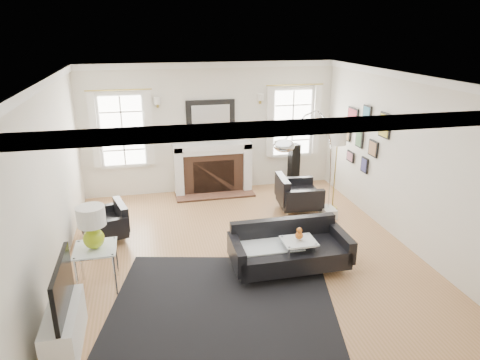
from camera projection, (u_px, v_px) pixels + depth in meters
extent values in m
plane|color=#A47344|center=(241.00, 252.00, 7.00)|extent=(6.00, 6.00, 0.00)
cube|color=silver|center=(211.00, 128.00, 9.28)|extent=(5.50, 0.04, 2.80)
cube|color=silver|center=(317.00, 276.00, 3.77)|extent=(5.50, 0.04, 2.80)
cube|color=silver|center=(49.00, 185.00, 5.95)|extent=(0.04, 6.00, 2.80)
cube|color=silver|center=(403.00, 160.00, 7.10)|extent=(0.04, 6.00, 2.80)
cube|color=white|center=(242.00, 77.00, 6.05)|extent=(5.50, 6.00, 0.02)
cube|color=white|center=(242.00, 82.00, 6.07)|extent=(5.50, 6.00, 0.12)
cube|color=white|center=(179.00, 171.00, 9.23)|extent=(0.18, 0.38, 1.10)
cube|color=white|center=(246.00, 166.00, 9.54)|extent=(0.18, 0.38, 1.10)
cube|color=white|center=(212.00, 146.00, 9.21)|extent=(1.70, 0.38, 0.12)
cube|color=white|center=(213.00, 151.00, 9.25)|extent=(1.50, 0.34, 0.10)
cube|color=brown|center=(213.00, 172.00, 9.43)|extent=(1.30, 0.30, 0.90)
cube|color=black|center=(214.00, 177.00, 9.37)|extent=(0.90, 0.10, 0.76)
cube|color=brown|center=(215.00, 195.00, 9.33)|extent=(1.70, 0.50, 0.04)
cube|color=black|center=(211.00, 117.00, 9.16)|extent=(1.05, 0.06, 0.75)
cube|color=white|center=(211.00, 118.00, 9.13)|extent=(0.82, 0.02, 0.55)
cube|color=white|center=(123.00, 131.00, 8.85)|extent=(1.00, 0.05, 1.60)
cube|color=white|center=(122.00, 131.00, 8.82)|extent=(0.84, 0.02, 1.44)
cube|color=white|center=(94.00, 131.00, 8.63)|extent=(0.14, 0.05, 1.55)
cube|color=white|center=(150.00, 128.00, 8.86)|extent=(0.14, 0.05, 1.55)
cube|color=white|center=(292.00, 123.00, 9.62)|extent=(1.00, 0.05, 1.60)
cube|color=white|center=(292.00, 123.00, 9.59)|extent=(0.84, 0.02, 1.44)
cube|color=white|center=(270.00, 122.00, 9.40)|extent=(0.14, 0.05, 1.55)
cube|color=white|center=(317.00, 120.00, 9.63)|extent=(0.14, 0.05, 1.55)
cube|color=black|center=(385.00, 125.00, 7.49)|extent=(0.03, 0.34, 0.44)
cube|color=gold|center=(384.00, 125.00, 7.49)|extent=(0.01, 0.29, 0.39)
cube|color=black|center=(367.00, 116.00, 8.07)|extent=(0.03, 0.28, 0.38)
cube|color=teal|center=(366.00, 116.00, 8.07)|extent=(0.01, 0.23, 0.33)
cube|color=black|center=(353.00, 115.00, 8.61)|extent=(0.03, 0.40, 0.30)
cube|color=#AF3543|center=(352.00, 115.00, 8.60)|extent=(0.01, 0.35, 0.25)
cube|color=black|center=(373.00, 148.00, 7.93)|extent=(0.03, 0.30, 0.30)
cube|color=#996B45|center=(372.00, 149.00, 7.93)|extent=(0.01, 0.25, 0.25)
cube|color=black|center=(359.00, 139.00, 8.42)|extent=(0.03, 0.26, 0.34)
cube|color=#416C41|center=(359.00, 139.00, 8.42)|extent=(0.01, 0.21, 0.29)
cube|color=black|center=(347.00, 135.00, 8.94)|extent=(0.03, 0.32, 0.24)
cube|color=#A98048|center=(346.00, 135.00, 8.94)|extent=(0.01, 0.27, 0.19)
cube|color=black|center=(365.00, 165.00, 8.30)|extent=(0.03, 0.24, 0.30)
cube|color=#3B3973|center=(364.00, 165.00, 8.29)|extent=(0.01, 0.19, 0.25)
cube|color=black|center=(350.00, 156.00, 8.85)|extent=(0.03, 0.28, 0.22)
cube|color=#985967|center=(350.00, 156.00, 8.84)|extent=(0.01, 0.23, 0.17)
cube|color=white|center=(64.00, 329.00, 4.84)|extent=(0.35, 1.00, 0.50)
cube|color=black|center=(62.00, 287.00, 4.67)|extent=(0.05, 1.00, 0.58)
cube|color=black|center=(223.00, 304.00, 5.68)|extent=(3.39, 3.03, 0.01)
cube|color=black|center=(290.00, 254.00, 6.40)|extent=(1.67, 0.79, 0.28)
cube|color=black|center=(283.00, 232.00, 6.66)|extent=(1.67, 0.13, 0.46)
cube|color=black|center=(237.00, 254.00, 6.20)|extent=(0.13, 0.79, 0.35)
cube|color=black|center=(341.00, 242.00, 6.53)|extent=(0.13, 0.79, 0.35)
cube|color=black|center=(104.00, 227.00, 7.32)|extent=(0.83, 0.83, 0.26)
cube|color=black|center=(121.00, 214.00, 7.40)|extent=(0.29, 0.69, 0.43)
cube|color=black|center=(100.00, 215.00, 7.57)|extent=(0.68, 0.27, 0.32)
cube|color=black|center=(108.00, 230.00, 7.01)|extent=(0.68, 0.27, 0.32)
cube|color=black|center=(299.00, 198.00, 8.51)|extent=(0.83, 0.83, 0.29)
cube|color=black|center=(282.00, 189.00, 8.39)|extent=(0.19, 0.78, 0.48)
cube|color=black|center=(305.00, 200.00, 8.12)|extent=(0.78, 0.18, 0.37)
cube|color=black|center=(294.00, 186.00, 8.83)|extent=(0.78, 0.18, 0.37)
cube|color=silver|center=(266.00, 239.00, 6.56)|extent=(0.94, 0.94, 0.02)
cylinder|color=silver|center=(245.00, 268.00, 6.14)|extent=(0.04, 0.04, 0.42)
cylinder|color=silver|center=(302.00, 261.00, 6.32)|extent=(0.04, 0.04, 0.42)
cylinder|color=silver|center=(233.00, 241.00, 6.93)|extent=(0.04, 0.04, 0.42)
cylinder|color=silver|center=(283.00, 235.00, 7.11)|extent=(0.04, 0.04, 0.42)
cube|color=silver|center=(95.00, 248.00, 5.86)|extent=(0.57, 0.57, 0.02)
cylinder|color=silver|center=(77.00, 279.00, 5.69)|extent=(0.04, 0.04, 0.62)
cylinder|color=silver|center=(115.00, 275.00, 5.79)|extent=(0.04, 0.04, 0.62)
cylinder|color=silver|center=(81.00, 261.00, 6.13)|extent=(0.04, 0.04, 0.62)
cylinder|color=silver|center=(116.00, 257.00, 6.23)|extent=(0.04, 0.04, 0.62)
cube|color=silver|center=(299.00, 241.00, 6.25)|extent=(0.49, 0.41, 0.02)
cylinder|color=silver|center=(289.00, 264.00, 6.14)|extent=(0.04, 0.04, 0.53)
cylinder|color=silver|center=(315.00, 260.00, 6.23)|extent=(0.04, 0.04, 0.53)
cylinder|color=silver|center=(282.00, 253.00, 6.44)|extent=(0.04, 0.04, 0.53)
cylinder|color=silver|center=(307.00, 250.00, 6.53)|extent=(0.04, 0.04, 0.53)
sphere|color=#A5C318|center=(94.00, 238.00, 5.81)|extent=(0.29, 0.29, 0.29)
cylinder|color=#A5C318|center=(93.00, 229.00, 5.76)|extent=(0.04, 0.04, 0.11)
cylinder|color=white|center=(91.00, 216.00, 5.70)|extent=(0.38, 0.38, 0.27)
sphere|color=#BE5C18|center=(299.00, 236.00, 6.22)|extent=(0.12, 0.12, 0.12)
sphere|color=#BE5C18|center=(299.00, 230.00, 6.19)|extent=(0.08, 0.08, 0.08)
cube|color=silver|center=(328.00, 212.00, 8.27)|extent=(0.24, 0.38, 0.19)
ellipsoid|color=silver|center=(284.00, 146.00, 6.38)|extent=(0.32, 0.32, 0.19)
cylinder|color=gold|center=(332.00, 208.00, 8.67)|extent=(0.20, 0.20, 0.03)
cylinder|color=gold|center=(335.00, 175.00, 8.44)|extent=(0.02, 0.02, 1.43)
cylinder|color=white|center=(338.00, 138.00, 8.18)|extent=(0.33, 0.33, 0.27)
cube|color=black|center=(294.00, 166.00, 9.63)|extent=(0.24, 0.24, 1.03)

